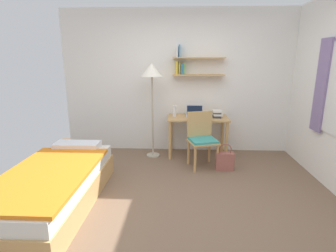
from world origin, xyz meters
TOP-DOWN VIEW (x-y plane):
  - ground_plane at (0.00, 0.00)m, footprint 5.28×5.28m
  - wall_back at (0.00, 2.02)m, footprint 4.40×0.27m
  - bed at (-1.53, -0.10)m, footprint 0.94×2.04m
  - desk at (0.29, 1.70)m, footprint 1.07×0.55m
  - desk_chair at (0.33, 1.20)m, footprint 0.54×0.51m
  - standing_lamp at (-0.51, 1.62)m, footprint 0.37×0.37m
  - laptop at (0.24, 1.79)m, footprint 0.31×0.21m
  - water_bottle at (-0.13, 1.74)m, footprint 0.06×0.06m
  - book_stack at (0.63, 1.73)m, footprint 0.18×0.26m
  - handbag at (0.69, 1.05)m, footprint 0.28×0.13m

SIDE VIEW (x-z plane):
  - ground_plane at x=0.00m, z-range 0.00..0.00m
  - handbag at x=0.69m, z-range -0.06..0.37m
  - bed at x=-1.53m, z-range -0.03..0.51m
  - desk_chair at x=0.33m, z-range 0.05..0.94m
  - desk at x=0.29m, z-range 0.23..0.94m
  - laptop at x=0.24m, z-range 0.67..0.87m
  - book_stack at x=0.63m, z-range 0.71..0.84m
  - water_bottle at x=-0.13m, z-range 0.72..0.91m
  - wall_back at x=0.00m, z-range 0.01..2.61m
  - standing_lamp at x=-0.51m, z-range 0.62..2.28m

